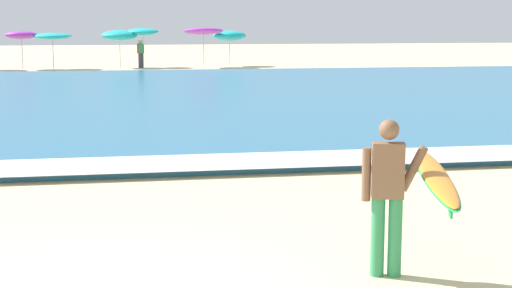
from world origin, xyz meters
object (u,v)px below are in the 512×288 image
(beach_umbrella_5, at_px, (120,35))
(beachgoer_near_row_left, at_px, (141,53))
(beach_umbrella_4, at_px, (52,36))
(beach_umbrella_7, at_px, (203,31))
(beach_umbrella_6, at_px, (143,32))
(beachgoer_near_row_mid, at_px, (140,53))
(beach_umbrella_8, at_px, (230,36))
(beach_umbrella_3, at_px, (21,35))
(surfer_with_board, at_px, (411,184))

(beach_umbrella_5, distance_m, beachgoer_near_row_left, 1.62)
(beach_umbrella_4, height_order, beachgoer_near_row_left, beach_umbrella_4)
(beach_umbrella_5, distance_m, beach_umbrella_7, 4.83)
(beach_umbrella_6, distance_m, beachgoer_near_row_left, 1.31)
(beach_umbrella_6, height_order, beachgoer_near_row_mid, beach_umbrella_6)
(beach_umbrella_6, bearing_deg, beach_umbrella_8, 4.15)
(beach_umbrella_7, xyz_separation_m, beach_umbrella_8, (1.69, 1.15, -0.30))
(beach_umbrella_3, relative_size, beachgoer_near_row_left, 1.38)
(beach_umbrella_5, bearing_deg, beach_umbrella_4, -171.13)
(surfer_with_board, bearing_deg, beach_umbrella_6, 92.32)
(beach_umbrella_5, xyz_separation_m, beachgoer_near_row_mid, (1.13, -0.20, -1.02))
(surfer_with_board, bearing_deg, beach_umbrella_5, 94.32)
(beach_umbrella_6, bearing_deg, surfer_with_board, -87.68)
(surfer_with_board, height_order, beach_umbrella_8, beach_umbrella_8)
(surfer_with_board, bearing_deg, beach_umbrella_8, 84.74)
(surfer_with_board, height_order, beachgoer_near_row_mid, surfer_with_board)
(beach_umbrella_3, xyz_separation_m, beach_umbrella_4, (1.68, -0.04, -0.06))
(beach_umbrella_4, xyz_separation_m, beach_umbrella_8, (10.17, 1.12, -0.04))
(beach_umbrella_5, bearing_deg, beach_umbrella_8, 4.78)
(beach_umbrella_4, height_order, beach_umbrella_5, beach_umbrella_5)
(beach_umbrella_5, distance_m, beach_umbrella_8, 6.49)
(beachgoer_near_row_mid, bearing_deg, beach_umbrella_7, -6.44)
(beach_umbrella_5, bearing_deg, beachgoer_near_row_mid, -10.00)
(beach_umbrella_5, height_order, beachgoer_near_row_left, beach_umbrella_5)
(beach_umbrella_5, height_order, beach_umbrella_6, beach_umbrella_6)
(surfer_with_board, xyz_separation_m, beach_umbrella_8, (3.58, 38.87, 0.78))
(beachgoer_near_row_mid, bearing_deg, beach_umbrella_3, -177.06)
(beach_umbrella_6, distance_m, beach_umbrella_7, 3.54)
(beach_umbrella_7, bearing_deg, beach_umbrella_5, 172.71)
(beach_umbrella_8, bearing_deg, surfer_with_board, -95.26)
(beach_umbrella_6, relative_size, beachgoer_near_row_mid, 1.46)
(surfer_with_board, xyz_separation_m, beach_umbrella_4, (-6.60, 37.75, 0.81))
(surfer_with_board, bearing_deg, beach_umbrella_4, 99.91)
(beach_umbrella_4, xyz_separation_m, beachgoer_near_row_mid, (4.84, 0.38, -1.00))
(beach_umbrella_8, relative_size, beachgoer_near_row_mid, 1.36)
(beach_umbrella_5, bearing_deg, surfer_with_board, -85.68)
(beach_umbrella_4, xyz_separation_m, beachgoer_near_row_left, (4.92, 0.28, -1.00))
(beach_umbrella_8, height_order, beachgoer_near_row_left, beach_umbrella_8)
(beach_umbrella_6, xyz_separation_m, beachgoer_near_row_left, (-0.11, -0.46, -1.22))
(beach_umbrella_3, xyz_separation_m, beachgoer_near_row_left, (6.60, 0.24, -1.07))
(beach_umbrella_3, height_order, beach_umbrella_4, beach_umbrella_3)
(beach_umbrella_4, bearing_deg, beach_umbrella_3, 178.51)
(beach_umbrella_4, bearing_deg, beach_umbrella_5, 8.87)
(surfer_with_board, height_order, beach_umbrella_6, beach_umbrella_6)
(beach_umbrella_6, xyz_separation_m, beach_umbrella_7, (3.45, -0.78, 0.04))
(beach_umbrella_5, xyz_separation_m, beach_umbrella_8, (6.47, 0.54, -0.06))
(beach_umbrella_6, distance_m, beach_umbrella_8, 5.16)
(beach_umbrella_4, xyz_separation_m, beach_umbrella_5, (3.70, 0.58, 0.02))
(beach_umbrella_8, bearing_deg, beach_umbrella_5, -175.22)
(beach_umbrella_3, relative_size, beach_umbrella_7, 0.91)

